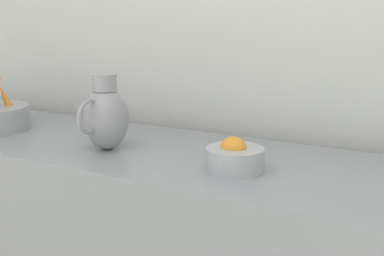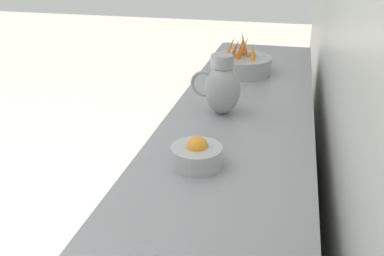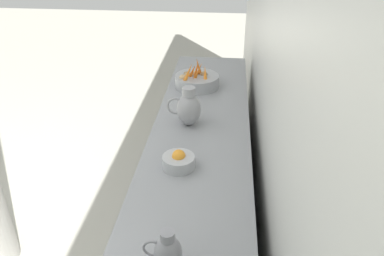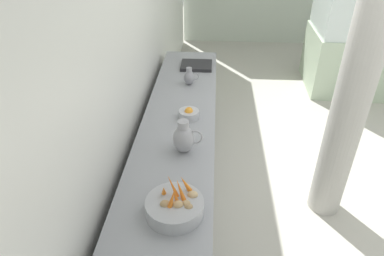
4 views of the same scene
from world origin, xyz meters
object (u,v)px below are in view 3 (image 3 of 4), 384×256
orange_bowl (179,161)px  metal_pitcher_tall (188,108)px  vegetable_colander (197,80)px  metal_pitcher_short (168,251)px

orange_bowl → metal_pitcher_tall: 0.48m
vegetable_colander → orange_bowl: size_ratio=1.97×
vegetable_colander → orange_bowl: (-0.00, 1.08, -0.01)m
vegetable_colander → metal_pitcher_short: bearing=91.5°
vegetable_colander → metal_pitcher_tall: 0.61m
vegetable_colander → metal_pitcher_tall: size_ratio=1.33×
metal_pitcher_short → orange_bowl: bearing=-86.1°
metal_pitcher_tall → metal_pitcher_short: metal_pitcher_tall is taller
orange_bowl → metal_pitcher_short: (-0.04, 0.65, 0.04)m
orange_bowl → metal_pitcher_tall: metal_pitcher_tall is taller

